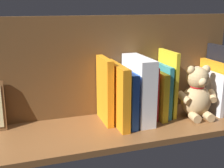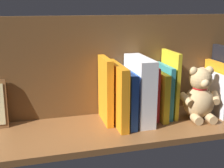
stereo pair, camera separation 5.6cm
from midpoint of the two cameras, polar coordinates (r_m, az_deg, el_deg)
The scene contains 14 objects.
ground_plane at distance 106.57cm, azimuth -1.51°, elevation -8.84°, with size 110.90×31.90×2.20cm, color brown.
shelf_back_panel at distance 112.67cm, azimuth -3.61°, elevation 3.51°, with size 110.90×1.50×38.80cm, color brown.
book_0 at distance 127.89cm, azimuth 18.92°, elevation 1.35°, with size 1.90×14.17×26.60cm, color black.
book_1 at distance 126.38cm, azimuth 18.00°, elevation -0.21°, with size 2.07×15.81×20.34cm, color orange.
book_2 at distance 124.07cm, azimuth 17.34°, elevation -1.31°, with size 1.70×19.02×16.72cm, color silver.
teddy_bear at distance 115.87cm, azimuth 15.14°, elevation -2.01°, with size 16.46×13.94×20.41cm.
book_3 at distance 115.43cm, azimuth 9.56°, elevation 0.23°, with size 1.46×14.54×25.56cm, color yellow.
book_4 at distance 114.96cm, azimuth 8.46°, elevation -1.13°, with size 1.76×14.77×20.40cm, color teal.
book_5 at distance 113.23cm, azimuth 7.35°, elevation -1.89°, with size 2.32×16.66×18.33cm, color yellow.
book_6 at distance 112.41cm, azimuth 5.68°, elevation -1.35°, with size 2.46×14.75×20.66cm, color red.
dictionary_thick_white at distance 107.75cm, azimuth 3.75°, elevation -1.06°, with size 6.13×19.58×24.27cm, color white.
book_7 at distance 106.52cm, azimuth 1.16°, elevation -2.42°, with size 2.61×20.01×20.03cm, color blue.
book_8 at distance 104.59cm, azimuth -0.60°, elevation -2.08°, with size 2.91×21.06×22.43cm, color orange.
book_9 at distance 106.35cm, azimuth -2.92°, elevation -1.27°, with size 2.41×14.55×24.28cm, color orange.
Camera 1 is at (30.36, 92.08, 43.23)cm, focal length 46.19 mm.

